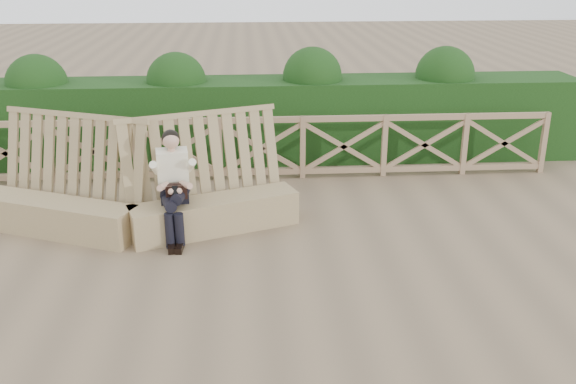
{
  "coord_description": "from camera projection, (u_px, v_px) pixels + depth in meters",
  "views": [
    {
      "loc": [
        -0.27,
        -7.1,
        3.73
      ],
      "look_at": [
        0.25,
        0.4,
        0.9
      ],
      "focal_mm": 40.0,
      "sensor_mm": 36.0,
      "label": 1
    }
  ],
  "objects": [
    {
      "name": "hedge",
      "position": [
        259.0,
        120.0,
        12.08
      ],
      "size": [
        12.0,
        1.2,
        1.5
      ],
      "primitive_type": "cube",
      "color": "black",
      "rests_on": "ground"
    },
    {
      "name": "guardrail",
      "position": [
        261.0,
        148.0,
        11.03
      ],
      "size": [
        10.1,
        0.09,
        1.1
      ],
      "color": "#957556",
      "rests_on": "ground"
    },
    {
      "name": "woman",
      "position": [
        173.0,
        182.0,
        8.67
      ],
      "size": [
        0.46,
        0.93,
        1.5
      ],
      "rotation": [
        0.0,
        0.0,
        0.15
      ],
      "color": "black",
      "rests_on": "ground"
    },
    {
      "name": "ground",
      "position": [
        270.0,
        272.0,
        7.96
      ],
      "size": [
        60.0,
        60.0,
        0.0
      ],
      "primitive_type": "plane",
      "color": "brown",
      "rests_on": "ground"
    },
    {
      "name": "bench",
      "position": [
        136.0,
        203.0,
        9.03
      ],
      "size": [
        4.59,
        1.63,
        1.62
      ],
      "rotation": [
        0.0,
        0.0,
        -0.04
      ],
      "color": "#937C54",
      "rests_on": "ground"
    }
  ]
}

